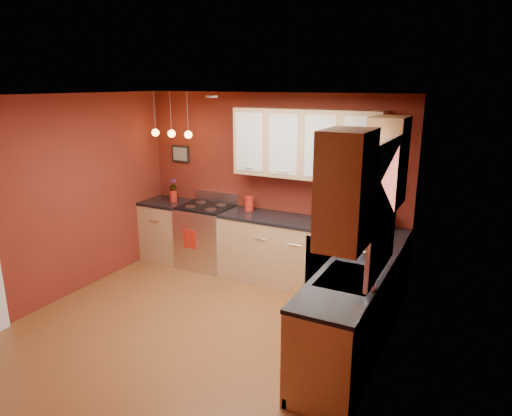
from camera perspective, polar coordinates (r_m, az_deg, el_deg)
The scene contains 25 objects.
floor at distance 5.34m, azimuth -8.50°, elevation -15.46°, with size 4.20×4.20×0.00m, color brown.
ceiling at distance 4.60m, azimuth -9.82°, elevation 13.62°, with size 4.00×4.20×0.02m, color beige.
wall_back at distance 6.56m, azimuth 1.80°, elevation 2.84°, with size 4.00×0.02×2.60m, color maroon.
wall_left at distance 6.18m, azimuth -24.24°, elevation 0.69°, with size 0.02×4.20×2.60m, color maroon.
wall_right at distance 4.01m, azimuth 14.72°, elevation -5.94°, with size 0.02×4.20×2.60m, color maroon.
base_cabinets_back_left at distance 7.39m, azimuth -10.92°, elevation -2.82°, with size 0.70×0.60×0.90m, color tan.
base_cabinets_back_right at distance 6.26m, azimuth 6.59°, elevation -6.00°, with size 2.54×0.60×0.90m, color tan.
base_cabinets_right at distance 4.83m, azimuth 11.72°, elevation -13.07°, with size 0.60×2.10×0.90m, color tan.
counter_back_left at distance 7.26m, azimuth -11.10°, elevation 0.71°, with size 0.70×0.62×0.04m, color black.
counter_back_right at distance 6.11m, azimuth 6.73°, elevation -1.89°, with size 2.54×0.62×0.04m, color black.
counter_right at distance 4.62m, azimuth 12.03°, elevation -7.94°, with size 0.62×2.10×0.04m, color black.
gas_range at distance 6.97m, azimuth -6.18°, elevation -3.48°, with size 0.76×0.64×1.11m.
dishwasher_front at distance 5.90m, azimuth 8.95°, elevation -7.48°, with size 0.60×0.02×0.80m, color silver.
sink at distance 4.49m, azimuth 11.53°, elevation -8.70°, with size 0.50×0.70×0.33m.
window at distance 4.18m, azimuth 15.68°, elevation 0.45°, with size 0.06×1.02×1.22m.
upper_cabinets_back at distance 6.05m, azimuth 6.30°, elevation 7.95°, with size 2.00×0.35×0.90m, color tan.
upper_cabinets_right at distance 4.18m, azimuth 14.00°, elevation 4.25°, with size 0.35×1.95×0.90m, color tan.
wall_picture at distance 7.27m, azimuth -9.41°, elevation 6.70°, with size 0.32×0.03×0.26m, color black.
pendant_lights at distance 6.90m, azimuth -10.51°, elevation 9.19°, with size 0.71×0.11×0.66m.
red_canister at distance 6.56m, azimuth -0.87°, elevation 0.56°, with size 0.14×0.14×0.21m.
red_vase at distance 7.18m, azimuth -10.29°, elevation 1.49°, with size 0.11×0.11×0.18m, color #AA1E12.
flowers at distance 7.14m, azimuth -10.36°, elevation 2.82°, with size 0.11×0.11×0.20m, color #AA1E12.
coffee_maker at distance 5.95m, azimuth 15.81°, elevation -1.57°, with size 0.17×0.17×0.23m.
soap_pump at distance 4.22m, azimuth 14.02°, elevation -8.72°, with size 0.09×0.09×0.19m, color white.
dish_towel at distance 6.74m, azimuth -8.29°, elevation -3.86°, with size 0.21×0.01×0.29m, color #AA1E12.
Camera 1 is at (2.76, -3.67, 2.73)m, focal length 32.00 mm.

